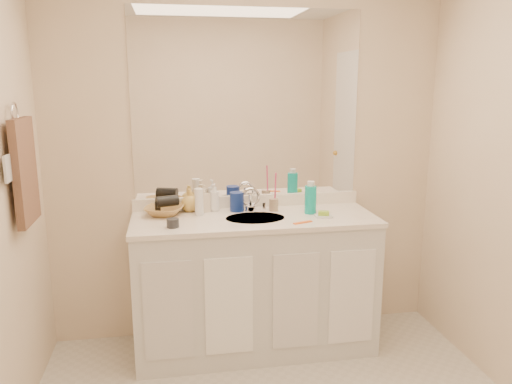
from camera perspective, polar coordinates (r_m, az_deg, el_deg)
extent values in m
cube|color=beige|center=(3.31, -0.98, 3.73)|extent=(2.60, 0.02, 2.40)
cube|color=silver|center=(3.26, -0.15, -10.59)|extent=(1.50, 0.55, 0.85)
cube|color=white|center=(3.12, -0.16, -3.13)|extent=(1.52, 0.57, 0.03)
cube|color=white|center=(3.35, -0.92, -1.04)|extent=(1.52, 0.03, 0.08)
cylinder|color=#B9B5A2|center=(3.10, -0.10, -3.17)|extent=(0.37, 0.37, 0.02)
cylinder|color=silver|center=(3.25, -0.64, -1.19)|extent=(0.02, 0.02, 0.11)
cube|color=white|center=(3.27, -0.98, 9.96)|extent=(1.48, 0.01, 1.20)
cylinder|color=navy|center=(3.24, -2.20, -1.11)|extent=(0.11, 0.11, 0.12)
cylinder|color=tan|center=(3.25, 2.04, -1.46)|extent=(0.08, 0.08, 0.08)
cylinder|color=#E43C75|center=(3.23, 2.23, 0.44)|extent=(0.01, 0.04, 0.21)
cylinder|color=#0EAFA6|center=(3.20, 6.25, -0.88)|extent=(0.08, 0.08, 0.18)
cube|color=silver|center=(3.14, 7.73, -2.74)|extent=(0.11, 0.09, 0.01)
cube|color=#92C830|center=(3.13, 7.74, -2.41)|extent=(0.08, 0.07, 0.02)
cube|color=orange|center=(3.00, 5.37, -3.48)|extent=(0.13, 0.07, 0.01)
cylinder|color=#26272B|center=(2.93, -9.48, -3.51)|extent=(0.09, 0.09, 0.05)
cylinder|color=white|center=(3.15, -6.53, -1.14)|extent=(0.06, 0.06, 0.17)
imported|color=white|center=(3.25, -4.80, -0.62)|extent=(0.09, 0.09, 0.18)
imported|color=beige|center=(3.24, -6.19, -0.67)|extent=(0.11, 0.11, 0.18)
imported|color=#DBB455|center=(3.26, -7.57, -0.92)|extent=(0.15, 0.15, 0.15)
imported|color=#A67C43|center=(3.20, -10.43, -2.11)|extent=(0.30, 0.30, 0.06)
cylinder|color=black|center=(3.18, -10.11, -1.03)|extent=(0.15, 0.11, 0.07)
torus|color=silver|center=(2.82, -25.86, 8.13)|extent=(0.01, 0.11, 0.11)
cube|color=#4A3327|center=(2.84, -24.90, 2.13)|extent=(0.04, 0.32, 0.55)
cube|color=silver|center=(2.65, -26.53, 2.41)|extent=(0.01, 0.08, 0.13)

